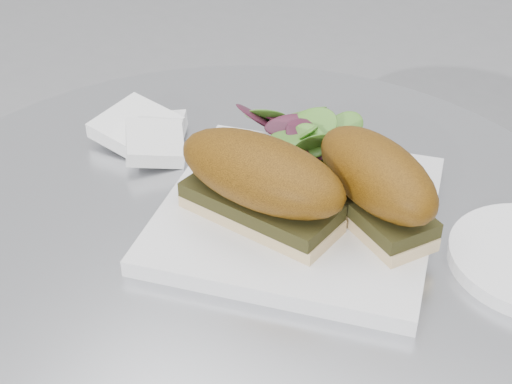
# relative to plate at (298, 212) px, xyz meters

# --- Properties ---
(plate) EXTENTS (0.30, 0.30, 0.02)m
(plate) POSITION_rel_plate_xyz_m (0.00, 0.00, 0.00)
(plate) COLOR white
(plate) RESTS_ON table
(sandwich_left) EXTENTS (0.18, 0.10, 0.08)m
(sandwich_left) POSITION_rel_plate_xyz_m (-0.02, -0.04, 0.05)
(sandwich_left) COLOR beige
(sandwich_left) RESTS_ON plate
(sandwich_right) EXTENTS (0.16, 0.13, 0.08)m
(sandwich_right) POSITION_rel_plate_xyz_m (0.07, 0.01, 0.05)
(sandwich_right) COLOR beige
(sandwich_right) RESTS_ON plate
(salad) EXTENTS (0.12, 0.12, 0.05)m
(salad) POSITION_rel_plate_xyz_m (-0.03, 0.07, 0.03)
(salad) COLOR #57872C
(salad) RESTS_ON plate
(napkin) EXTENTS (0.13, 0.13, 0.02)m
(napkin) POSITION_rel_plate_xyz_m (-0.20, 0.03, 0.00)
(napkin) COLOR white
(napkin) RESTS_ON table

